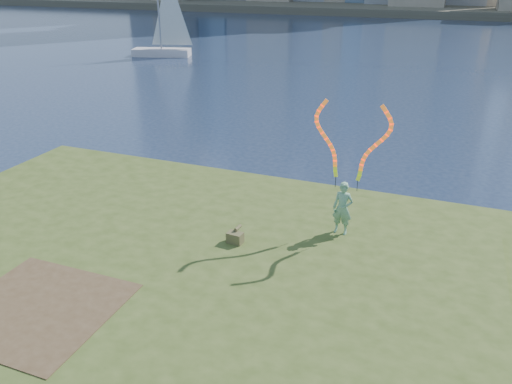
% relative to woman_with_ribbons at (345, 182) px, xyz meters
% --- Properties ---
extents(ground, '(320.00, 320.00, 0.00)m').
position_rel_woman_with_ribbons_xyz_m(ground, '(-3.00, -2.33, -2.25)').
color(ground, '#19263F').
rests_on(ground, ground).
extents(grassy_knoll, '(20.00, 18.00, 0.80)m').
position_rel_woman_with_ribbons_xyz_m(grassy_knoll, '(-3.00, -4.62, -1.92)').
color(grassy_knoll, '#384819').
rests_on(grassy_knoll, ground).
extents(dirt_patch, '(3.20, 3.00, 0.02)m').
position_rel_woman_with_ribbons_xyz_m(dirt_patch, '(-5.20, -5.53, -1.44)').
color(dirt_patch, '#47331E').
rests_on(dirt_patch, grassy_knoll).
extents(far_shore, '(320.00, 40.00, 1.20)m').
position_rel_woman_with_ribbons_xyz_m(far_shore, '(-3.00, 92.67, -1.65)').
color(far_shore, '#4E4939').
rests_on(far_shore, ground).
extents(woman_with_ribbons, '(1.97, 0.39, 3.85)m').
position_rel_woman_with_ribbons_xyz_m(woman_with_ribbons, '(0.00, 0.00, 0.00)').
color(woman_with_ribbons, '#217236').
rests_on(woman_with_ribbons, grassy_knoll).
extents(canvas_bag, '(0.42, 0.48, 0.38)m').
position_rel_woman_with_ribbons_xyz_m(canvas_bag, '(-2.44, -1.52, -1.30)').
color(canvas_bag, '#4C472A').
rests_on(canvas_bag, grassy_knoll).
extents(sailboat, '(5.39, 2.92, 8.14)m').
position_rel_woman_with_ribbons_xyz_m(sailboat, '(-21.97, 27.89, -0.86)').
color(sailboat, silver).
rests_on(sailboat, ground).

